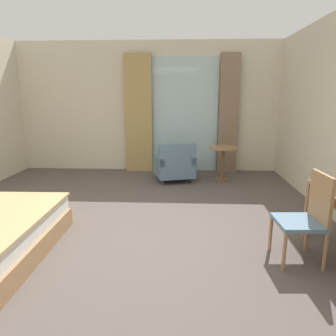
# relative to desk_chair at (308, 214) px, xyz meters

# --- Properties ---
(ground) EXTENTS (6.46, 7.79, 0.10)m
(ground) POSITION_rel_desk_chair_xyz_m (-2.09, 0.42, -0.57)
(ground) COLOR #564C47
(wall_back) EXTENTS (6.06, 0.12, 2.87)m
(wall_back) POSITION_rel_desk_chair_xyz_m (-2.09, 4.06, 0.92)
(wall_back) COLOR beige
(wall_back) RESTS_ON ground
(balcony_glass_door) EXTENTS (1.54, 0.02, 2.52)m
(balcony_glass_door) POSITION_rel_desk_chair_xyz_m (-1.29, 3.98, 0.74)
(balcony_glass_door) COLOR silver
(balcony_glass_door) RESTS_ON ground
(curtain_panel_left) EXTENTS (0.60, 0.10, 2.58)m
(curtain_panel_left) POSITION_rel_desk_chair_xyz_m (-2.28, 3.88, 0.78)
(curtain_panel_left) COLOR tan
(curtain_panel_left) RESTS_ON ground
(curtain_panel_right) EXTENTS (0.42, 0.10, 2.58)m
(curtain_panel_right) POSITION_rel_desk_chair_xyz_m (-0.30, 3.88, 0.78)
(curtain_panel_right) COLOR #897056
(curtain_panel_right) RESTS_ON ground
(desk_chair) EXTENTS (0.47, 0.48, 0.94)m
(desk_chair) POSITION_rel_desk_chair_xyz_m (0.00, 0.00, 0.00)
(desk_chair) COLOR slate
(desk_chair) RESTS_ON ground
(armchair_by_window) EXTENTS (0.90, 0.91, 0.80)m
(armchair_by_window) POSITION_rel_desk_chair_xyz_m (-1.45, 3.04, -0.19)
(armchair_by_window) COLOR slate
(armchair_by_window) RESTS_ON ground
(round_cafe_table) EXTENTS (0.58, 0.58, 0.68)m
(round_cafe_table) POSITION_rel_desk_chair_xyz_m (-0.47, 3.16, -0.02)
(round_cafe_table) COLOR #9E754C
(round_cafe_table) RESTS_ON ground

